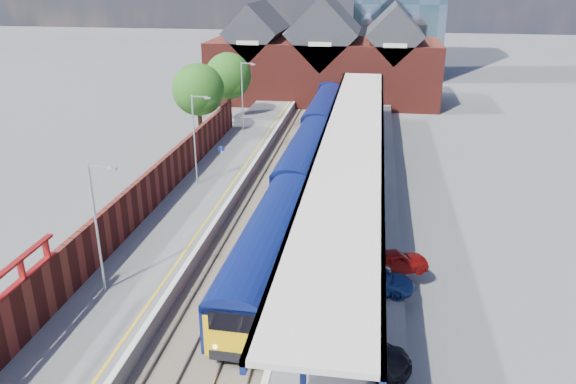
% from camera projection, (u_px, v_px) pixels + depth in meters
% --- Properties ---
extents(ground, '(240.00, 240.00, 0.00)m').
position_uv_depth(ground, '(293.00, 166.00, 50.93)').
color(ground, '#5B5B5E').
rests_on(ground, ground).
extents(ballast_bed, '(6.00, 76.00, 0.06)m').
position_uv_depth(ballast_bed, '(274.00, 209.00, 41.74)').
color(ballast_bed, '#473D33').
rests_on(ballast_bed, ground).
extents(rails, '(4.51, 76.00, 0.14)m').
position_uv_depth(rails, '(274.00, 208.00, 41.70)').
color(rails, slate).
rests_on(rails, ground).
extents(left_platform, '(5.00, 76.00, 1.00)m').
position_uv_depth(left_platform, '(202.00, 199.00, 42.35)').
color(left_platform, '#565659').
rests_on(left_platform, ground).
extents(right_platform, '(6.00, 76.00, 1.00)m').
position_uv_depth(right_platform, '(355.00, 209.00, 40.71)').
color(right_platform, '#565659').
rests_on(right_platform, ground).
extents(coping_left, '(0.30, 76.00, 0.05)m').
position_uv_depth(coping_left, '(232.00, 195.00, 41.82)').
color(coping_left, silver).
rests_on(coping_left, left_platform).
extents(coping_right, '(0.30, 76.00, 0.05)m').
position_uv_depth(coping_right, '(316.00, 200.00, 40.92)').
color(coping_right, silver).
rests_on(coping_right, right_platform).
extents(yellow_line, '(0.14, 76.00, 0.01)m').
position_uv_depth(yellow_line, '(225.00, 194.00, 41.91)').
color(yellow_line, yellow).
rests_on(yellow_line, left_platform).
extents(train, '(3.18, 65.96, 3.45)m').
position_uv_depth(train, '(316.00, 130.00, 54.36)').
color(train, '#0B1652').
rests_on(train, ground).
extents(canopy, '(4.50, 52.00, 4.48)m').
position_uv_depth(canopy, '(352.00, 138.00, 40.82)').
color(canopy, navy).
rests_on(canopy, right_platform).
extents(lamp_post_b, '(1.48, 0.18, 7.00)m').
position_uv_depth(lamp_post_b, '(98.00, 221.00, 27.96)').
color(lamp_post_b, '#A5A8AA').
rests_on(lamp_post_b, left_platform).
extents(lamp_post_c, '(1.48, 0.18, 7.00)m').
position_uv_depth(lamp_post_c, '(196.00, 134.00, 42.65)').
color(lamp_post_c, '#A5A8AA').
rests_on(lamp_post_c, left_platform).
extents(lamp_post_d, '(1.48, 0.18, 7.00)m').
position_uv_depth(lamp_post_d, '(243.00, 92.00, 57.34)').
color(lamp_post_d, '#A5A8AA').
rests_on(lamp_post_d, left_platform).
extents(platform_sign, '(0.55, 0.08, 2.50)m').
position_uv_depth(platform_sign, '(221.00, 156.00, 45.14)').
color(platform_sign, '#A5A8AA').
rests_on(platform_sign, left_platform).
extents(brick_wall, '(0.35, 50.00, 3.86)m').
position_uv_depth(brick_wall, '(132.00, 207.00, 36.06)').
color(brick_wall, '#5C1E18').
rests_on(brick_wall, left_platform).
extents(station_building, '(30.00, 12.12, 13.78)m').
position_uv_depth(station_building, '(324.00, 60.00, 74.63)').
color(station_building, '#5C1E18').
rests_on(station_building, ground).
extents(tree_near, '(5.20, 5.20, 8.10)m').
position_uv_depth(tree_near, '(200.00, 91.00, 55.85)').
color(tree_near, '#382314').
rests_on(tree_near, ground).
extents(tree_far, '(5.20, 5.20, 8.10)m').
position_uv_depth(tree_far, '(229.00, 77.00, 63.06)').
color(tree_far, '#382314').
rests_on(tree_far, ground).
extents(parked_car_red, '(4.15, 2.91, 1.31)m').
position_uv_depth(parked_car_red, '(394.00, 261.00, 30.97)').
color(parked_car_red, maroon).
rests_on(parked_car_red, right_platform).
extents(parked_car_silver, '(4.06, 1.66, 1.31)m').
position_uv_depth(parked_car_silver, '(356.00, 260.00, 31.07)').
color(parked_car_silver, '#BDBCC2').
rests_on(parked_car_silver, right_platform).
extents(parked_car_dark, '(5.18, 3.68, 1.39)m').
position_uv_depth(parked_car_dark, '(357.00, 348.00, 23.84)').
color(parked_car_dark, black).
rests_on(parked_car_dark, right_platform).
extents(parked_car_blue, '(4.02, 2.19, 1.07)m').
position_uv_depth(parked_car_blue, '(377.00, 281.00, 29.27)').
color(parked_car_blue, navy).
rests_on(parked_car_blue, right_platform).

